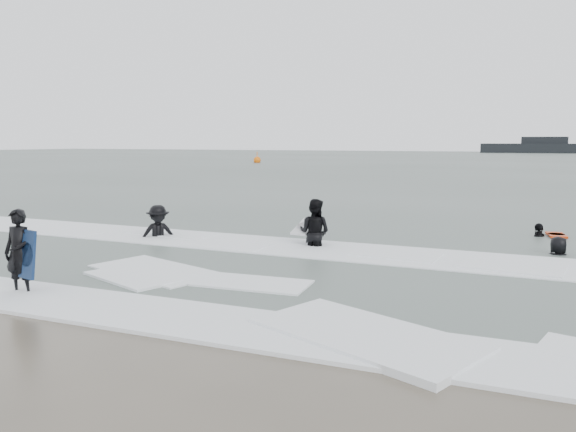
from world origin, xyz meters
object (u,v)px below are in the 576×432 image
at_px(vessel_horizon, 544,147).
at_px(surfer_right_near, 539,238).
at_px(surfer_centre, 22,294).
at_px(surfer_wading, 314,247).
at_px(surfer_breaker, 159,239).
at_px(surfer_right_far, 558,256).
at_px(buoy, 257,160).

bearing_deg(vessel_horizon, surfer_right_near, -91.03).
distance_m(surfer_centre, surfer_wading, 7.90).
height_order(surfer_wading, surfer_breaker, surfer_wading).
bearing_deg(surfer_wading, surfer_centre, 66.30).
bearing_deg(surfer_right_near, surfer_right_far, 40.08).
bearing_deg(surfer_breaker, surfer_right_near, -18.24).
xyz_separation_m(surfer_centre, surfer_right_far, (10.06, 8.42, 0.00)).
xyz_separation_m(surfer_right_near, buoy, (-35.30, 50.75, 0.42)).
height_order(surfer_wading, vessel_horizon, vessel_horizon).
bearing_deg(surfer_centre, surfer_right_near, 41.94).
bearing_deg(surfer_wading, surfer_breaker, 10.90).
height_order(surfer_right_far, buoy, buoy).
height_order(surfer_wading, surfer_right_far, surfer_wading).
height_order(surfer_right_near, vessel_horizon, vessel_horizon).
xyz_separation_m(surfer_breaker, surfer_right_far, (11.42, 2.03, 0.00)).
distance_m(surfer_centre, surfer_right_far, 13.12).
distance_m(surfer_centre, vessel_horizon, 147.90).
bearing_deg(surfer_right_near, surfer_breaker, -33.74).
bearing_deg(surfer_right_near, buoy, -113.36).
bearing_deg(surfer_centre, surfer_wading, 54.74).
bearing_deg(surfer_wading, surfer_right_far, -163.94).
height_order(buoy, vessel_horizon, vessel_horizon).
bearing_deg(surfer_breaker, surfer_centre, -120.69).
xyz_separation_m(surfer_wading, surfer_right_far, (6.42, 1.40, 0.00)).
bearing_deg(surfer_breaker, buoy, 70.89).
distance_m(surfer_wading, surfer_right_far, 6.57).
distance_m(surfer_right_far, buoy, 64.51).
xyz_separation_m(surfer_centre, surfer_breaker, (-1.36, 6.39, 0.00)).
bearing_deg(surfer_right_far, surfer_centre, 26.97).
height_order(surfer_wading, buoy, buoy).
height_order(surfer_right_near, buoy, buoy).
bearing_deg(surfer_wading, buoy, -58.26).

